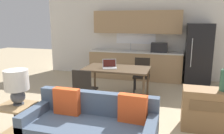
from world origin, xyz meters
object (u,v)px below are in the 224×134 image
at_px(side_table, 16,116).
at_px(dining_chair_far_right, 142,73).
at_px(laptop, 110,66).
at_px(table_lamp, 17,84).
at_px(couch, 92,128).
at_px(credenza, 214,110).
at_px(refrigerator, 198,54).
at_px(dining_table, 117,71).
at_px(dining_chair_near_left, 84,88).

relative_size(side_table, dining_chair_far_right, 0.66).
height_order(dining_chair_far_right, laptop, laptop).
bearing_deg(table_lamp, couch, 1.44).
bearing_deg(laptop, table_lamp, -131.83).
bearing_deg(side_table, credenza, 21.64).
height_order(couch, laptop, laptop).
bearing_deg(credenza, refrigerator, 90.77).
bearing_deg(dining_table, refrigerator, 45.58).
relative_size(dining_table, dining_chair_near_left, 1.69).
bearing_deg(dining_chair_far_right, refrigerator, 34.62).
xyz_separation_m(refrigerator, credenza, (0.04, -2.95, -0.52)).
xyz_separation_m(side_table, table_lamp, (0.04, 0.03, 0.52)).
bearing_deg(table_lamp, dining_chair_far_right, 63.43).
xyz_separation_m(side_table, dining_chair_far_right, (1.50, 2.95, 0.09)).
relative_size(dining_table, credenza, 1.43).
xyz_separation_m(refrigerator, side_table, (-2.96, -4.14, -0.49)).
distance_m(dining_chair_far_right, laptop, 1.10).
bearing_deg(dining_chair_near_left, table_lamp, 67.79).
bearing_deg(couch, side_table, -177.11).
distance_m(side_table, credenza, 3.22).
bearing_deg(refrigerator, dining_chair_far_right, -140.99).
height_order(refrigerator, side_table, refrigerator).
relative_size(refrigerator, table_lamp, 3.25).
distance_m(dining_chair_near_left, laptop, 0.88).
xyz_separation_m(side_table, dining_chair_near_left, (0.55, 1.37, 0.09)).
relative_size(dining_table, laptop, 3.85).
bearing_deg(dining_chair_far_right, table_lamp, -120.97).
relative_size(dining_chair_near_left, laptop, 2.28).
relative_size(dining_table, dining_chair_far_right, 1.69).
relative_size(dining_table, table_lamp, 2.74).
height_order(dining_table, couch, couch).
xyz_separation_m(side_table, laptop, (0.87, 2.12, 0.43)).
height_order(side_table, table_lamp, table_lamp).
distance_m(dining_table, dining_chair_far_right, 0.94).
distance_m(refrigerator, credenza, 2.99).
xyz_separation_m(couch, dining_chair_far_right, (0.28, 2.89, 0.15)).
xyz_separation_m(credenza, dining_chair_near_left, (-2.45, 0.18, 0.13)).
bearing_deg(dining_chair_far_right, credenza, -54.08).
xyz_separation_m(dining_chair_near_left, laptop, (0.32, 0.75, 0.33)).
relative_size(table_lamp, dining_chair_near_left, 0.62).
height_order(dining_table, dining_chair_far_right, dining_chair_far_right).
xyz_separation_m(couch, credenza, (1.78, 1.13, 0.02)).
bearing_deg(side_table, laptop, 67.79).
xyz_separation_m(dining_table, laptop, (-0.16, -0.05, 0.12)).
bearing_deg(credenza, laptop, 156.36).
bearing_deg(side_table, refrigerator, 54.45).
xyz_separation_m(dining_table, credenza, (1.97, -0.98, -0.34)).
height_order(dining_table, laptop, laptop).
relative_size(dining_table, couch, 0.81).
bearing_deg(dining_chair_far_right, laptop, -131.54).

